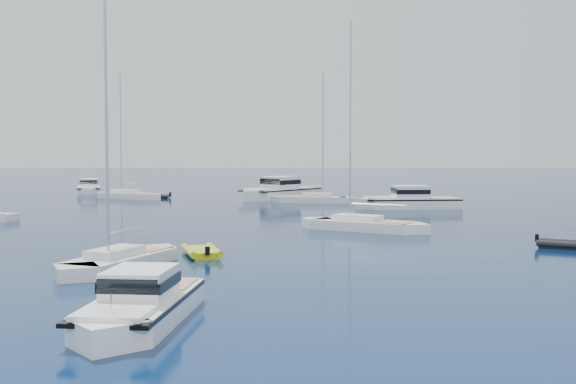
# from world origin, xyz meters

# --- Properties ---
(ground) EXTENTS (400.00, 400.00, 0.00)m
(ground) POSITION_xyz_m (0.00, 0.00, 0.00)
(ground) COLOR #08224E
(ground) RESTS_ON ground
(motor_cruiser_near) EXTENTS (3.62, 9.07, 2.32)m
(motor_cruiser_near) POSITION_xyz_m (-6.65, -14.92, 0.00)
(motor_cruiser_near) COLOR white
(motor_cruiser_near) RESTS_ON ground
(motor_cruiser_centre) EXTENTS (11.31, 4.26, 2.91)m
(motor_cruiser_centre) POSITION_xyz_m (10.46, 32.37, 0.00)
(motor_cruiser_centre) COLOR silver
(motor_cruiser_centre) RESTS_ON ground
(motor_cruiser_distant) EXTENTS (11.23, 12.67, 3.42)m
(motor_cruiser_distant) POSITION_xyz_m (-2.32, 46.73, 0.00)
(motor_cruiser_distant) COLOR silver
(motor_cruiser_distant) RESTS_ON ground
(motor_cruiser_horizon) EXTENTS (5.22, 10.08, 2.53)m
(motor_cruiser_horizon) POSITION_xyz_m (-27.79, 58.12, 0.00)
(motor_cruiser_horizon) COLOR white
(motor_cruiser_horizon) RESTS_ON ground
(sailboat_fore) EXTENTS (5.84, 9.96, 14.26)m
(sailboat_fore) POSITION_xyz_m (-9.82, -3.57, 0.00)
(sailboat_fore) COLOR silver
(sailboat_fore) RESTS_ON ground
(sailboat_mid_r) EXTENTS (10.43, 7.89, 15.52)m
(sailboat_mid_r) POSITION_xyz_m (3.86, 13.02, 0.00)
(sailboat_mid_r) COLOR white
(sailboat_mid_r) RESTS_ON ground
(sailboat_centre) EXTENTS (10.34, 4.22, 14.77)m
(sailboat_centre) POSITION_xyz_m (1.51, 40.82, 0.00)
(sailboat_centre) COLOR silver
(sailboat_centre) RESTS_ON ground
(sailboat_far_l) EXTENTS (10.39, 7.81, 15.45)m
(sailboat_far_l) POSITION_xyz_m (-20.24, 47.23, 0.00)
(sailboat_far_l) COLOR white
(sailboat_far_l) RESTS_ON ground
(tender_yellow) EXTENTS (3.05, 4.29, 0.95)m
(tender_yellow) POSITION_xyz_m (-6.32, 0.59, 0.00)
(tender_yellow) COLOR #C0C00B
(tender_yellow) RESTS_ON ground
(tender_grey_near) EXTENTS (3.72, 3.17, 0.95)m
(tender_grey_near) POSITION_xyz_m (14.67, 3.36, 0.00)
(tender_grey_near) COLOR black
(tender_grey_near) RESTS_ON ground
(tender_grey_far) EXTENTS (4.42, 2.53, 0.95)m
(tender_grey_far) POSITION_xyz_m (-17.54, 48.37, 0.00)
(tender_grey_far) COLOR black
(tender_grey_far) RESTS_ON ground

